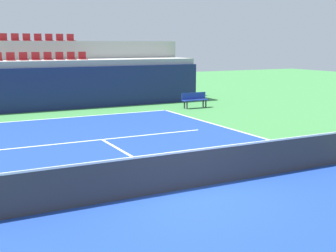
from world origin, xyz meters
TOP-DOWN VIEW (x-y plane):
  - ground_plane at (0.00, 0.00)m, footprint 80.00×80.00m
  - court_surface at (0.00, 0.00)m, footprint 11.00×24.00m
  - baseline_far at (0.00, 11.95)m, footprint 11.00×0.10m
  - service_line_far at (0.00, 6.40)m, footprint 8.26×0.10m
  - centre_service_line at (0.00, 3.20)m, footprint 0.10×6.40m
  - back_wall at (0.00, 14.73)m, footprint 17.80×0.30m
  - stands_tier_lower at (0.00, 16.08)m, footprint 17.80×2.40m
  - stands_tier_upper at (0.00, 18.48)m, footprint 17.80×2.40m
  - seating_row_lower at (-0.00, 16.18)m, footprint 5.02×0.44m
  - seating_row_upper at (-0.00, 18.58)m, footprint 5.02×0.44m
  - tennis_net at (0.00, 0.00)m, footprint 11.08×0.08m
  - player_bench at (7.29, 12.01)m, footprint 1.50×0.40m

SIDE VIEW (x-z plane):
  - ground_plane at x=0.00m, z-range 0.00..0.00m
  - court_surface at x=0.00m, z-range 0.00..0.01m
  - baseline_far at x=0.00m, z-range 0.01..0.01m
  - service_line_far at x=0.00m, z-range 0.01..0.01m
  - centre_service_line at x=0.00m, z-range 0.01..0.01m
  - player_bench at x=7.29m, z-range 0.08..0.93m
  - tennis_net at x=0.00m, z-range -0.03..1.04m
  - back_wall at x=0.00m, z-range 0.00..2.27m
  - stands_tier_lower at x=0.00m, z-range 0.00..2.61m
  - stands_tier_upper at x=0.00m, z-range 0.00..3.65m
  - seating_row_lower at x=0.00m, z-range 2.51..2.95m
  - seating_row_upper at x=0.00m, z-range 3.56..4.00m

